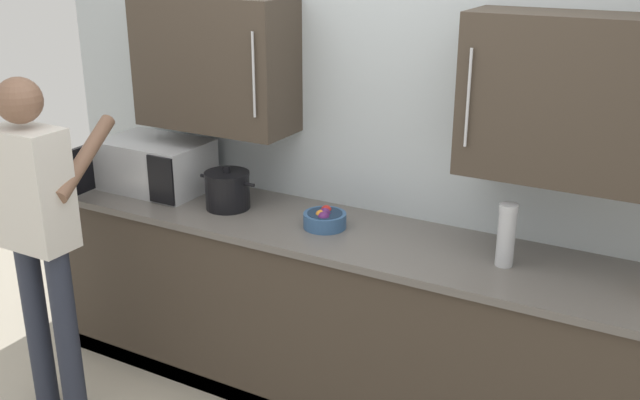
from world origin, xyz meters
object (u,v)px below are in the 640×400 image
object	(u,v)px
stock_pot	(227,190)
person_figure	(38,223)
microwave_oven	(149,164)
fruit_bowl	(325,219)
thermos_flask	(506,235)

from	to	relation	value
stock_pot	person_figure	xyz separation A→B (m)	(-0.53, -0.72, -0.03)
microwave_oven	fruit_bowl	distance (m)	1.09
thermos_flask	stock_pot	distance (m)	1.39
fruit_bowl	microwave_oven	bearing A→B (deg)	178.22
fruit_bowl	person_figure	world-z (taller)	person_figure
microwave_oven	person_figure	bearing A→B (deg)	-88.89
thermos_flask	person_figure	size ratio (longest dim) A/B	0.16
fruit_bowl	stock_pot	size ratio (longest dim) A/B	0.63
thermos_flask	fruit_bowl	bearing A→B (deg)	-179.98
thermos_flask	person_figure	distance (m)	2.05
microwave_oven	person_figure	xyz separation A→B (m)	(0.01, -0.77, -0.06)
fruit_bowl	thermos_flask	distance (m)	0.85
fruit_bowl	thermos_flask	bearing A→B (deg)	0.02
microwave_oven	stock_pot	size ratio (longest dim) A/B	2.41
thermos_flask	stock_pot	bearing A→B (deg)	-179.59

